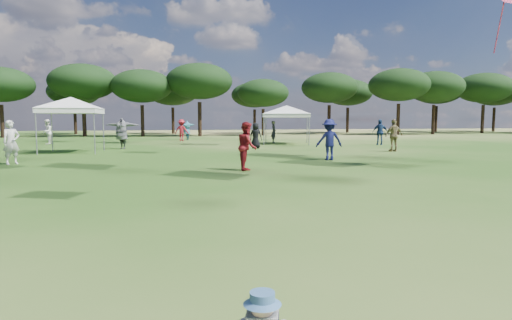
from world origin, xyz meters
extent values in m
cylinder|color=black|center=(-15.51, 44.30, 1.57)|extent=(0.36, 0.36, 3.14)
ellipsoid|color=black|center=(-15.51, 44.30, 5.03)|extent=(6.11, 6.11, 3.29)
cylinder|color=black|center=(-8.39, 45.81, 1.73)|extent=(0.40, 0.40, 3.46)
ellipsoid|color=black|center=(-8.39, 45.81, 5.54)|extent=(6.73, 6.73, 3.63)
cylinder|color=black|center=(-2.58, 44.63, 1.61)|extent=(0.37, 0.37, 3.21)
ellipsoid|color=black|center=(-2.58, 44.63, 5.14)|extent=(6.24, 6.24, 3.36)
cylinder|color=black|center=(3.26, 44.18, 1.78)|extent=(0.41, 0.41, 3.56)
ellipsoid|color=black|center=(3.26, 44.18, 5.69)|extent=(6.91, 6.91, 3.73)
cylinder|color=black|center=(10.19, 44.51, 1.44)|extent=(0.33, 0.33, 2.88)
ellipsoid|color=black|center=(10.19, 44.51, 4.61)|extent=(5.60, 5.60, 3.02)
cylinder|color=black|center=(18.96, 46.98, 1.72)|extent=(0.39, 0.39, 3.44)
ellipsoid|color=black|center=(18.96, 46.98, 5.51)|extent=(6.69, 6.69, 3.60)
cylinder|color=black|center=(25.77, 43.05, 1.77)|extent=(0.40, 0.40, 3.53)
ellipsoid|color=black|center=(25.77, 43.05, 5.65)|extent=(6.86, 6.86, 3.70)
cylinder|color=black|center=(30.65, 43.46, 1.73)|extent=(0.40, 0.40, 3.47)
ellipsoid|color=black|center=(30.65, 43.46, 5.55)|extent=(6.74, 6.74, 3.63)
cylinder|color=black|center=(39.22, 45.46, 1.79)|extent=(0.41, 0.41, 3.57)
ellipsoid|color=black|center=(39.22, 45.46, 5.72)|extent=(6.94, 6.94, 3.74)
cylinder|color=black|center=(-10.52, 53.31, 1.56)|extent=(0.36, 0.36, 3.11)
ellipsoid|color=black|center=(-10.52, 53.31, 4.98)|extent=(6.05, 6.05, 3.26)
cylinder|color=black|center=(0.83, 52.52, 1.60)|extent=(0.37, 0.37, 3.20)
ellipsoid|color=black|center=(0.83, 52.52, 5.12)|extent=(6.21, 6.21, 3.35)
cylinder|color=black|center=(10.82, 51.34, 1.50)|extent=(0.34, 0.34, 2.99)
ellipsoid|color=black|center=(10.82, 51.34, 4.79)|extent=(5.81, 5.81, 3.13)
cylinder|color=black|center=(23.62, 51.75, 1.66)|extent=(0.38, 0.38, 3.31)
ellipsoid|color=black|center=(23.62, 51.75, 5.30)|extent=(6.43, 6.43, 3.47)
cylinder|color=black|center=(37.30, 52.12, 1.82)|extent=(0.42, 0.42, 3.64)
ellipsoid|color=black|center=(37.30, 52.12, 5.82)|extent=(7.06, 7.06, 3.81)
cylinder|color=black|center=(46.40, 51.51, 1.73)|extent=(0.40, 0.40, 3.46)
ellipsoid|color=black|center=(46.40, 51.51, 5.53)|extent=(6.72, 6.72, 3.62)
cylinder|color=gray|center=(-7.01, 21.84, 1.12)|extent=(0.06, 0.06, 2.24)
cylinder|color=gray|center=(-4.30, 21.71, 1.12)|extent=(0.06, 0.06, 2.24)
cylinder|color=gray|center=(-6.87, 24.55, 1.12)|extent=(0.06, 0.06, 2.24)
cylinder|color=gray|center=(-4.17, 24.42, 1.12)|extent=(0.06, 0.06, 2.24)
cube|color=white|center=(-5.59, 23.13, 2.19)|extent=(3.01, 3.01, 0.25)
pyramid|color=white|center=(-5.59, 23.13, 2.92)|extent=(5.84, 5.84, 0.60)
cylinder|color=gray|center=(5.90, 27.34, 1.03)|extent=(0.06, 0.06, 2.07)
cylinder|color=gray|center=(8.84, 26.42, 1.03)|extent=(0.06, 0.06, 2.07)
cylinder|color=gray|center=(6.82, 30.28, 1.03)|extent=(0.06, 0.06, 2.07)
cylinder|color=gray|center=(9.76, 29.36, 1.03)|extent=(0.06, 0.06, 2.07)
cube|color=white|center=(7.83, 28.35, 2.02)|extent=(4.06, 4.06, 0.25)
pyramid|color=white|center=(7.83, 28.35, 2.74)|extent=(6.30, 6.30, 0.60)
sphere|color=#E0B293|center=(-0.63, 1.77, 0.45)|extent=(0.16, 0.16, 0.16)
cone|color=#508EBC|center=(-0.63, 1.77, 0.49)|extent=(0.27, 0.27, 0.03)
cylinder|color=#508EBC|center=(-0.63, 1.77, 0.53)|extent=(0.18, 0.18, 0.07)
imported|color=navy|center=(5.94, 16.13, 0.88)|extent=(1.19, 0.74, 1.77)
imported|color=navy|center=(13.67, 25.56, 0.88)|extent=(1.12, 0.78, 1.76)
imported|color=#275F76|center=(1.28, 35.68, 0.82)|extent=(1.70, 1.90, 1.64)
imported|color=#323338|center=(7.37, 30.09, 0.82)|extent=(0.42, 0.62, 1.64)
imported|color=maroon|center=(0.76, 34.16, 0.88)|extent=(1.28, 0.99, 1.76)
imported|color=#504F55|center=(-3.26, 25.42, 0.92)|extent=(2.28, 1.59, 1.83)
imported|color=black|center=(4.57, 24.12, 0.77)|extent=(0.90, 0.81, 1.54)
imported|color=white|center=(-8.75, 31.72, 0.88)|extent=(0.80, 0.95, 1.76)
imported|color=olive|center=(11.34, 19.96, 0.88)|extent=(1.05, 0.47, 1.77)
imported|color=beige|center=(-6.80, 17.39, 0.86)|extent=(0.75, 0.71, 1.72)
imported|color=maroon|center=(1.74, 13.37, 0.83)|extent=(0.74, 0.89, 1.67)
camera|label=1|loc=(-1.32, -0.99, 1.75)|focal=30.00mm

